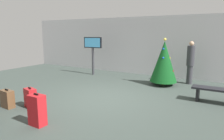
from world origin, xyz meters
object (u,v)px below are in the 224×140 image
flight_info_kiosk (93,48)px  suitcase_3 (7,99)px  waiting_bench (217,92)px  suitcase_4 (30,98)px  traveller_0 (190,61)px  holiday_tree (164,61)px  suitcase_2 (37,110)px

flight_info_kiosk → suitcase_3: (0.67, -5.29, -1.15)m
waiting_bench → suitcase_4: (-4.74, -3.20, -0.07)m
flight_info_kiosk → waiting_bench: flight_info_kiosk is taller
waiting_bench → traveller_0: 2.59m
holiday_tree → flight_info_kiosk: size_ratio=1.01×
flight_info_kiosk → traveller_0: size_ratio=1.07×
flight_info_kiosk → traveller_0: 4.83m
holiday_tree → suitcase_2: (-1.46, -5.32, -0.64)m
suitcase_4 → flight_info_kiosk: bearing=104.3°
suitcase_2 → suitcase_3: bearing=168.2°
holiday_tree → traveller_0: (0.91, 0.79, -0.03)m
traveller_0 → suitcase_3: bearing=-125.6°
suitcase_2 → suitcase_3: (-1.74, 0.36, -0.11)m
traveller_0 → suitcase_2: 6.58m
holiday_tree → suitcase_4: bearing=-119.5°
holiday_tree → flight_info_kiosk: bearing=175.1°
suitcase_2 → suitcase_4: 1.35m
flight_info_kiosk → traveller_0: flight_info_kiosk is taller
suitcase_2 → suitcase_4: bearing=148.4°
holiday_tree → waiting_bench: size_ratio=1.34×
suitcase_4 → suitcase_2: bearing=-31.6°
waiting_bench → suitcase_4: 5.72m
traveller_0 → suitcase_3: (-4.12, -5.75, -0.72)m
flight_info_kiosk → suitcase_3: flight_info_kiosk is taller
suitcase_3 → suitcase_4: suitcase_4 is taller
holiday_tree → traveller_0: size_ratio=1.08×
traveller_0 → suitcase_4: bearing=-123.2°
traveller_0 → holiday_tree: bearing=-139.2°
suitcase_2 → flight_info_kiosk: bearing=113.1°
holiday_tree → waiting_bench: bearing=-33.6°
flight_info_kiosk → traveller_0: (4.79, 0.46, -0.43)m
suitcase_2 → suitcase_4: (-1.15, 0.71, -0.09)m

